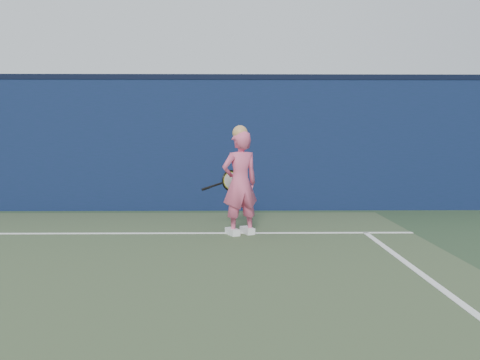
{
  "coord_description": "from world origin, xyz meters",
  "views": [
    {
      "loc": [
        2.84,
        -3.4,
        1.46
      ],
      "look_at": [
        2.93,
        3.94,
        0.81
      ],
      "focal_mm": 38.0,
      "sensor_mm": 36.0,
      "label": 1
    }
  ],
  "objects": [
    {
      "name": "wall_cap",
      "position": [
        0.0,
        6.5,
        2.55
      ],
      "size": [
        24.0,
        0.42,
        0.1
      ],
      "primitive_type": "cube",
      "color": "black",
      "rests_on": "backstop_wall"
    },
    {
      "name": "player",
      "position": [
        2.93,
        3.94,
        0.77
      ],
      "size": [
        0.65,
        0.56,
        1.6
      ],
      "rotation": [
        0.0,
        0.0,
        3.57
      ],
      "color": "#E2587F",
      "rests_on": "ground"
    },
    {
      "name": "racket",
      "position": [
        2.77,
        4.33,
        0.75
      ],
      "size": [
        0.6,
        0.28,
        0.33
      ],
      "rotation": [
        0.0,
        0.0,
        0.28
      ],
      "color": "black",
      "rests_on": "ground"
    },
    {
      "name": "backstop_wall",
      "position": [
        0.0,
        6.5,
        1.25
      ],
      "size": [
        24.0,
        0.4,
        2.5
      ],
      "primitive_type": "cube",
      "color": "#0D1D3A",
      "rests_on": "ground"
    }
  ]
}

